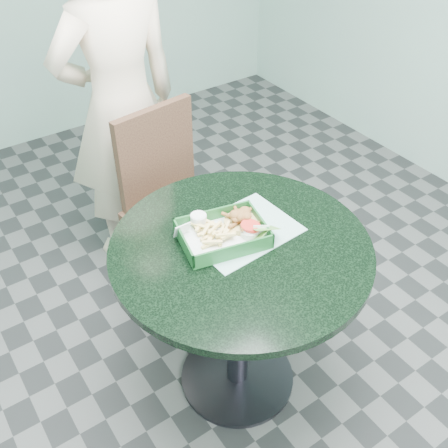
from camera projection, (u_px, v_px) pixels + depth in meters
floor at (237, 377)px, 2.28m from camera, size 4.00×5.00×0.02m
cafe_table at (240, 284)px, 1.91m from camera, size 0.91×0.91×0.75m
dining_chair at (169, 195)px, 2.41m from camera, size 0.40×0.40×0.93m
diner_person at (118, 86)px, 2.35m from camera, size 0.70×0.47×1.90m
placemat at (242, 235)px, 1.86m from camera, size 0.39×0.30×0.00m
food_basket at (223, 241)px, 1.81m from camera, size 0.29×0.21×0.06m
crab_sandwich at (236, 220)px, 1.85m from camera, size 0.12×0.12×0.07m
fries_pile at (212, 234)px, 1.80m from camera, size 0.13×0.14×0.05m
sauce_ramekin at (195, 226)px, 1.82m from camera, size 0.06×0.06×0.03m
garnish_cup at (252, 230)px, 1.82m from camera, size 0.11×0.11×0.04m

